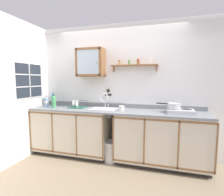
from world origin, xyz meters
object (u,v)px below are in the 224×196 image
object	(u,v)px
saucepan	(174,106)
bottle_detergent_teal_0	(53,100)
bottle_soda_green_1	(54,102)
warning_sign	(108,92)
hot_plate_stove	(180,111)
dish_rack	(77,106)
wall_cabinet	(91,63)
mug	(121,108)
trash_bin	(111,151)
bottle_water_blue_2	(47,102)
sink	(104,110)

from	to	relation	value
saucepan	bottle_detergent_teal_0	world-z (taller)	bottle_detergent_teal_0
bottle_soda_green_1	warning_sign	world-z (taller)	warning_sign
hot_plate_stove	dish_rack	world-z (taller)	dish_rack
bottle_detergent_teal_0	wall_cabinet	xyz separation A→B (m)	(0.83, 0.08, 0.76)
saucepan	bottle_detergent_teal_0	size ratio (longest dim) A/B	1.39
bottle_soda_green_1	mug	distance (m)	1.39
dish_rack	warning_sign	xyz separation A→B (m)	(0.57, 0.27, 0.27)
mug	warning_sign	world-z (taller)	warning_sign
saucepan	bottle_soda_green_1	distance (m)	2.28
saucepan	bottle_detergent_teal_0	distance (m)	2.41
bottle_soda_green_1	dish_rack	size ratio (longest dim) A/B	0.84
warning_sign	trash_bin	size ratio (longest dim) A/B	0.63
saucepan	mug	bearing A→B (deg)	-175.82
bottle_soda_green_1	warning_sign	bearing A→B (deg)	20.35
bottle_water_blue_2	sink	bearing A→B (deg)	4.26
saucepan	dish_rack	size ratio (longest dim) A/B	1.25
bottle_soda_green_1	trash_bin	xyz separation A→B (m)	(1.21, -0.04, -0.86)
bottle_detergent_teal_0	warning_sign	bearing A→B (deg)	10.65
wall_cabinet	warning_sign	size ratio (longest dim) A/B	2.36
wall_cabinet	trash_bin	world-z (taller)	wall_cabinet
bottle_detergent_teal_0	mug	distance (m)	1.53
sink	bottle_water_blue_2	size ratio (longest dim) A/B	2.10
bottle_water_blue_2	warning_sign	size ratio (longest dim) A/B	0.99
hot_plate_stove	warning_sign	xyz separation A→B (m)	(-1.36, 0.32, 0.27)
warning_sign	bottle_detergent_teal_0	bearing A→B (deg)	-169.35
bottle_detergent_teal_0	warning_sign	size ratio (longest dim) A/B	1.22
warning_sign	wall_cabinet	bearing A→B (deg)	-157.41
bottle_water_blue_2	dish_rack	xyz separation A→B (m)	(0.65, 0.08, -0.08)
dish_rack	warning_sign	bearing A→B (deg)	25.59
bottle_detergent_teal_0	dish_rack	world-z (taller)	bottle_detergent_teal_0
bottle_soda_green_1	mug	xyz separation A→B (m)	(1.38, 0.02, -0.07)
wall_cabinet	dish_rack	bearing A→B (deg)	-150.64
bottle_detergent_teal_0	hot_plate_stove	bearing A→B (deg)	-2.26
bottle_water_blue_2	bottle_soda_green_1	bearing A→B (deg)	-7.73
bottle_detergent_teal_0	trash_bin	distance (m)	1.62
dish_rack	warning_sign	world-z (taller)	warning_sign
hot_plate_stove	mug	xyz separation A→B (m)	(-1.00, -0.04, 0.01)
bottle_soda_green_1	dish_rack	distance (m)	0.48
bottle_detergent_teal_0	wall_cabinet	bearing A→B (deg)	5.71
bottle_soda_green_1	bottle_water_blue_2	xyz separation A→B (m)	(-0.19, 0.03, -0.01)
sink	wall_cabinet	bearing A→B (deg)	157.20
saucepan	bottle_detergent_teal_0	xyz separation A→B (m)	(-2.41, 0.07, 0.01)
bottle_water_blue_2	dish_rack	size ratio (longest dim) A/B	0.73
sink	dish_rack	xyz separation A→B (m)	(-0.55, -0.01, 0.05)
mug	hot_plate_stove	bearing A→B (deg)	2.27
sink	hot_plate_stove	world-z (taller)	sink
bottle_soda_green_1	mug	size ratio (longest dim) A/B	2.44
sink	trash_bin	bearing A→B (deg)	-37.19
dish_rack	wall_cabinet	xyz separation A→B (m)	(0.24, 0.14, 0.86)
mug	trash_bin	size ratio (longest dim) A/B	0.30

